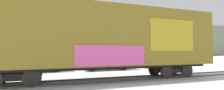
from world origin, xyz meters
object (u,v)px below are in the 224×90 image
object	(u,v)px
freight_car	(105,38)
parked_car_red	(160,60)
flagpole	(100,22)
parked_car_black	(35,62)
parked_car_silver	(105,60)

from	to	relation	value
freight_car	parked_car_red	size ratio (longest dim) A/B	3.35
freight_car	flagpole	bearing A→B (deg)	76.07
freight_car	flagpole	xyz separation A→B (m)	(3.17, 12.80, 3.18)
freight_car	parked_car_black	xyz separation A→B (m)	(-4.44, 6.19, -1.76)
flagpole	parked_car_black	distance (m)	11.23
freight_car	parked_car_silver	bearing A→B (deg)	73.50
parked_car_red	flagpole	bearing A→B (deg)	126.90
freight_car	parked_car_silver	distance (m)	6.43
flagpole	parked_car_silver	size ratio (longest dim) A/B	2.06
freight_car	parked_car_red	distance (m)	10.37
flagpole	parked_car_black	world-z (taller)	flagpole
parked_car_silver	flagpole	bearing A→B (deg)	78.35
parked_car_silver	parked_car_red	size ratio (longest dim) A/B	1.09
freight_car	parked_car_black	distance (m)	7.82
flagpole	parked_car_red	world-z (taller)	flagpole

